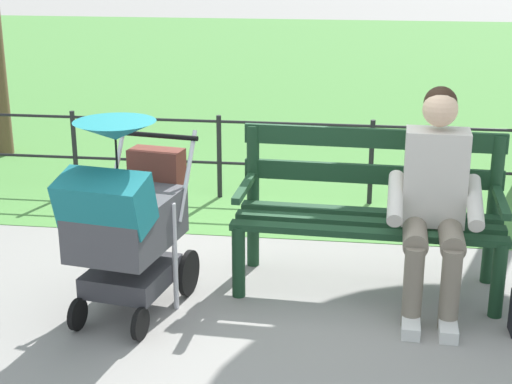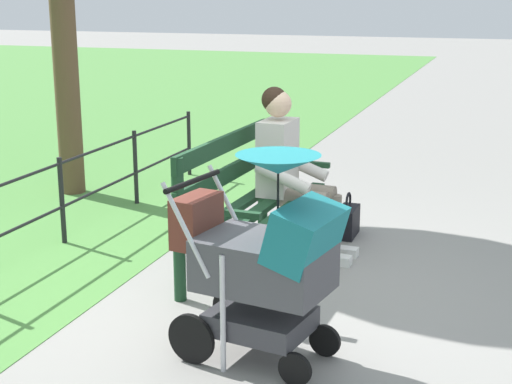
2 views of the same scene
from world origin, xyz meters
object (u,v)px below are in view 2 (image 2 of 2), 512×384
park_bench (247,197)px  handbag (348,221)px  person_on_bench (291,168)px  stroller (265,256)px

park_bench → handbag: park_bench is taller
person_on_bench → handbag: (-0.58, 0.32, -0.55)m
handbag → person_on_bench: bearing=-28.7°
park_bench → person_on_bench: bearing=148.5°
stroller → handbag: (-2.29, -0.04, -0.47)m
person_on_bench → stroller: (1.71, 0.36, -0.08)m
park_bench → person_on_bench: person_on_bench is taller
stroller → handbag: bearing=-179.0°
stroller → handbag: size_ratio=3.11×
park_bench → handbag: size_ratio=4.38×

